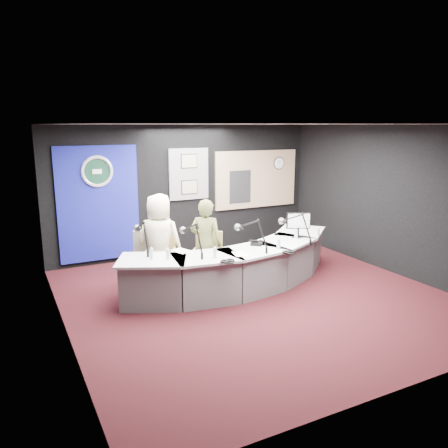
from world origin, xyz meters
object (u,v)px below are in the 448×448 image
armchair_left (160,260)px  armchair_right (206,259)px  person_man (159,241)px  person_woman (206,244)px  broadcast_desk (238,266)px

armchair_left → armchair_right: armchair_right is taller
person_man → person_woman: (0.70, -0.41, -0.04)m
armchair_right → person_man: bearing=-171.3°
armchair_left → person_woman: person_woman is taller
broadcast_desk → person_man: bearing=150.2°
broadcast_desk → person_man: size_ratio=2.73×
broadcast_desk → person_man: person_man is taller
broadcast_desk → armchair_left: size_ratio=4.69×
armchair_right → person_man: size_ratio=0.60×
broadcast_desk → person_woman: 0.69m
broadcast_desk → armchair_right: bearing=150.9°
armchair_right → person_man: (-0.70, 0.41, 0.33)m
broadcast_desk → person_woman: size_ratio=2.88×
armchair_left → person_woman: size_ratio=0.61×
armchair_left → person_man: (0.00, 0.00, 0.34)m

